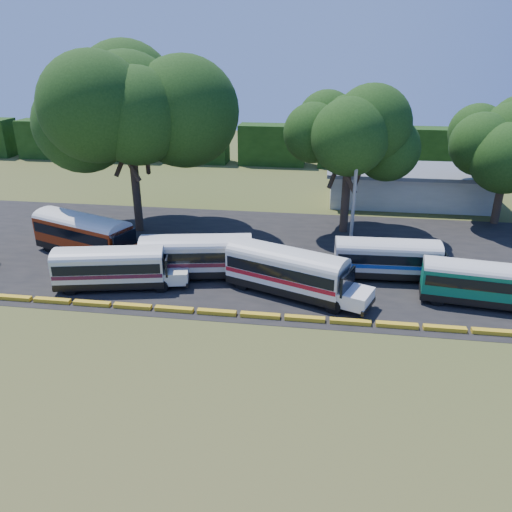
# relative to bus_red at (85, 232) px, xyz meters

# --- Properties ---
(ground) EXTENTS (160.00, 160.00, 0.00)m
(ground) POSITION_rel_bus_red_xyz_m (11.94, -9.65, -2.12)
(ground) COLOR #3C541C
(ground) RESTS_ON ground
(asphalt_strip) EXTENTS (64.00, 24.00, 0.02)m
(asphalt_strip) POSITION_rel_bus_red_xyz_m (12.94, 2.35, -2.11)
(asphalt_strip) COLOR black
(asphalt_strip) RESTS_ON ground
(curb) EXTENTS (53.70, 0.45, 0.30)m
(curb) POSITION_rel_bus_red_xyz_m (11.94, -8.65, -1.97)
(curb) COLOR gold
(curb) RESTS_ON ground
(terminal_building) EXTENTS (19.00, 9.00, 4.00)m
(terminal_building) POSITION_rel_bus_red_xyz_m (29.94, 20.35, -0.09)
(terminal_building) COLOR beige
(terminal_building) RESTS_ON ground
(treeline_backdrop) EXTENTS (130.00, 4.00, 6.00)m
(treeline_backdrop) POSITION_rel_bus_red_xyz_m (11.94, 38.35, 0.88)
(treeline_backdrop) COLOR black
(treeline_backdrop) RESTS_ON ground
(bus_red) EXTENTS (11.49, 6.62, 3.70)m
(bus_red) POSITION_rel_bus_red_xyz_m (0.00, 0.00, 0.00)
(bus_red) COLOR black
(bus_red) RESTS_ON ground
(bus_cream_west) EXTENTS (10.16, 4.42, 3.24)m
(bus_cream_west) POSITION_rel_bus_red_xyz_m (4.94, -5.72, -0.29)
(bus_cream_west) COLOR black
(bus_cream_west) RESTS_ON ground
(bus_cream_east) EXTENTS (10.83, 4.47, 3.46)m
(bus_cream_east) POSITION_rel_bus_red_xyz_m (10.88, -2.91, -0.16)
(bus_cream_east) COLOR black
(bus_cream_east) RESTS_ON ground
(bus_white_red) EXTENTS (11.04, 6.45, 3.56)m
(bus_white_red) POSITION_rel_bus_red_xyz_m (18.05, -4.89, -0.11)
(bus_white_red) COLOR black
(bus_white_red) RESTS_ON ground
(bus_white_blue) EXTENTS (9.86, 2.77, 3.22)m
(bus_white_blue) POSITION_rel_bus_red_xyz_m (25.56, -1.02, -0.30)
(bus_white_blue) COLOR black
(bus_white_blue) RESTS_ON ground
(bus_teal) EXTENTS (9.93, 3.61, 3.19)m
(bus_teal) POSITION_rel_bus_red_xyz_m (31.69, -4.62, -0.29)
(bus_teal) COLOR black
(bus_teal) RESTS_ON ground
(tree_west) EXTENTS (13.13, 13.13, 16.75)m
(tree_west) POSITION_rel_bus_red_xyz_m (2.25, 6.85, 9.78)
(tree_west) COLOR #322219
(tree_west) RESTS_ON ground
(tree_center) EXTENTS (9.32, 9.32, 13.02)m
(tree_center) POSITION_rel_bus_red_xyz_m (22.30, 9.39, 7.43)
(tree_center) COLOR #322219
(tree_center) RESTS_ON ground
(tree_east) EXTENTS (8.99, 8.99, 12.10)m
(tree_east) POSITION_rel_bus_red_xyz_m (37.82, 14.03, 6.63)
(tree_east) COLOR #322219
(tree_east) RESTS_ON ground
(utility_pole) EXTENTS (1.60, 0.30, 8.41)m
(utility_pole) POSITION_rel_bus_red_xyz_m (22.78, 3.69, 2.19)
(utility_pole) COLOR gray
(utility_pole) RESTS_ON ground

